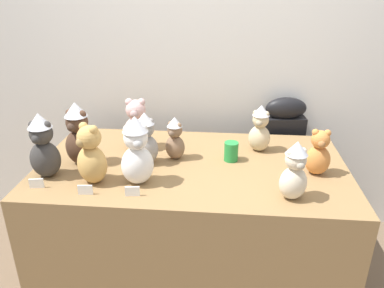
# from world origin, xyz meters

# --- Properties ---
(wall_back) EXTENTS (7.00, 0.08, 2.60)m
(wall_back) POSITION_xyz_m (0.00, 0.97, 1.30)
(wall_back) COLOR silver
(wall_back) RESTS_ON ground_plane
(display_table) EXTENTS (1.71, 0.95, 0.79)m
(display_table) POSITION_xyz_m (0.00, 0.25, 0.40)
(display_table) COLOR olive
(display_table) RESTS_ON ground_plane
(instrument_case) EXTENTS (0.29, 0.15, 1.01)m
(instrument_case) POSITION_xyz_m (0.58, 0.85, 0.51)
(instrument_case) COLOR black
(instrument_case) RESTS_ON ground_plane
(teddy_bear_ginger) EXTENTS (0.14, 0.12, 0.25)m
(teddy_bear_ginger) POSITION_xyz_m (0.67, 0.19, 0.91)
(teddy_bear_ginger) COLOR #D17F3D
(teddy_bear_ginger) RESTS_ON display_table
(teddy_bear_blush) EXTENTS (0.17, 0.15, 0.31)m
(teddy_bear_blush) POSITION_xyz_m (-0.35, 0.44, 0.94)
(teddy_bear_blush) COLOR beige
(teddy_bear_blush) RESTS_ON display_table
(teddy_bear_ash) EXTENTS (0.17, 0.16, 0.30)m
(teddy_bear_ash) POSITION_xyz_m (-0.25, 0.23, 0.94)
(teddy_bear_ash) COLOR gray
(teddy_bear_ash) RESTS_ON display_table
(teddy_bear_sand) EXTENTS (0.15, 0.14, 0.29)m
(teddy_bear_sand) POSITION_xyz_m (0.38, 0.46, 0.93)
(teddy_bear_sand) COLOR #CCB78E
(teddy_bear_sand) RESTS_ON display_table
(teddy_bear_cream) EXTENTS (0.16, 0.15, 0.29)m
(teddy_bear_cream) POSITION_xyz_m (0.50, -0.07, 0.93)
(teddy_bear_cream) COLOR beige
(teddy_bear_cream) RESTS_ON display_table
(teddy_bear_snow) EXTENTS (0.20, 0.19, 0.36)m
(teddy_bear_snow) POSITION_xyz_m (-0.25, 0.01, 0.97)
(teddy_bear_snow) COLOR white
(teddy_bear_snow) RESTS_ON display_table
(teddy_bear_honey) EXTENTS (0.21, 0.20, 0.32)m
(teddy_bear_honey) POSITION_xyz_m (-0.48, 0.00, 0.94)
(teddy_bear_honey) COLOR tan
(teddy_bear_honey) RESTS_ON display_table
(teddy_bear_mocha) EXTENTS (0.14, 0.13, 0.25)m
(teddy_bear_mocha) POSITION_xyz_m (-0.10, 0.31, 0.91)
(teddy_bear_mocha) COLOR #7F6047
(teddy_bear_mocha) RESTS_ON display_table
(teddy_bear_cocoa) EXTENTS (0.19, 0.17, 0.36)m
(teddy_bear_cocoa) POSITION_xyz_m (-0.62, 0.20, 0.96)
(teddy_bear_cocoa) COLOR #4C3323
(teddy_bear_cocoa) RESTS_ON display_table
(teddy_bear_charcoal) EXTENTS (0.16, 0.14, 0.35)m
(teddy_bear_charcoal) POSITION_xyz_m (-0.74, 0.04, 0.96)
(teddy_bear_charcoal) COLOR #383533
(teddy_bear_charcoal) RESTS_ON display_table
(party_cup_green) EXTENTS (0.08, 0.08, 0.11)m
(party_cup_green) POSITION_xyz_m (0.22, 0.31, 0.85)
(party_cup_green) COLOR #238C3D
(party_cup_green) RESTS_ON display_table
(name_card_front_left) EXTENTS (0.07, 0.02, 0.05)m
(name_card_front_left) POSITION_xyz_m (-0.25, -0.12, 0.82)
(name_card_front_left) COLOR white
(name_card_front_left) RESTS_ON display_table
(name_card_front_middle) EXTENTS (0.07, 0.02, 0.05)m
(name_card_front_middle) POSITION_xyz_m (-0.74, -0.09, 0.82)
(name_card_front_middle) COLOR white
(name_card_front_middle) RESTS_ON display_table
(name_card_front_right) EXTENTS (0.07, 0.02, 0.05)m
(name_card_front_right) POSITION_xyz_m (-0.48, -0.12, 0.82)
(name_card_front_right) COLOR white
(name_card_front_right) RESTS_ON display_table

